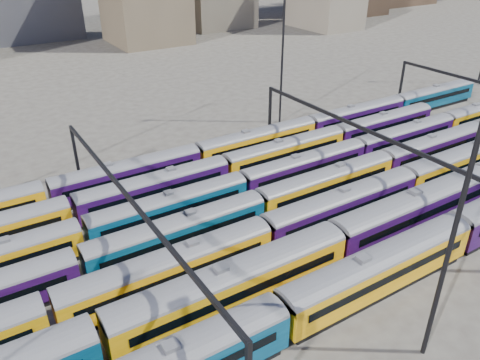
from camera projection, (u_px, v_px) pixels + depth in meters
ground at (298, 209)px, 55.27m from camera, size 500.00×500.00×0.00m
rake_1 at (335, 239)px, 44.74m from camera, size 136.54×3.33×5.62m
rake_2 at (406, 180)px, 56.08m from camera, size 123.37×3.01×5.07m
rake_3 at (327, 181)px, 56.08m from camera, size 97.90×2.87×4.82m
rake_4 at (169, 205)px, 51.26m from camera, size 132.29×2.77×4.64m
rake_5 at (154, 186)px, 55.14m from camera, size 95.80×2.81×4.72m
rake_6 at (198, 154)px, 62.76m from camera, size 116.62×2.85×4.78m
gantry_1 at (129, 207)px, 42.70m from camera, size 0.35×40.35×8.03m
gantry_2 at (366, 138)px, 56.74m from camera, size 0.35×40.35×8.03m
mast_2 at (463, 198)px, 29.90m from camera, size 1.40×0.50×25.60m
mast_3 at (283, 39)px, 73.62m from camera, size 1.40×0.50×25.60m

